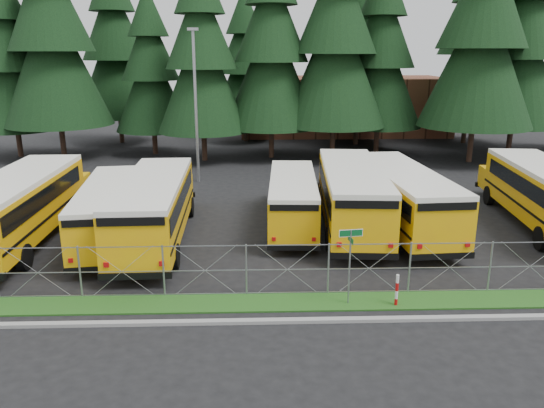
{
  "coord_description": "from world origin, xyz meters",
  "views": [
    {
      "loc": [
        -3.65,
        -18.88,
        8.64
      ],
      "look_at": [
        -2.9,
        4.0,
        2.06
      ],
      "focal_mm": 35.0,
      "sensor_mm": 36.0,
      "label": 1
    }
  ],
  "objects_px": {
    "bus_4": "(293,201)",
    "bus_1": "(111,212)",
    "bus_0": "(24,208)",
    "street_sign": "(350,251)",
    "bus_5": "(351,197)",
    "light_standard": "(196,101)",
    "bus_2": "(155,210)",
    "striped_bollard": "(397,291)",
    "bus_east": "(542,196)",
    "bus_6": "(400,199)"
  },
  "relations": [
    {
      "from": "bus_4",
      "to": "bus_1",
      "type": "bearing_deg",
      "value": -164.17
    },
    {
      "from": "bus_0",
      "to": "street_sign",
      "type": "bearing_deg",
      "value": -27.48
    },
    {
      "from": "bus_5",
      "to": "street_sign",
      "type": "height_order",
      "value": "bus_5"
    },
    {
      "from": "bus_0",
      "to": "light_standard",
      "type": "distance_m",
      "value": 14.25
    },
    {
      "from": "bus_0",
      "to": "bus_2",
      "type": "distance_m",
      "value": 6.16
    },
    {
      "from": "bus_0",
      "to": "striped_bollard",
      "type": "relative_size",
      "value": 10.31
    },
    {
      "from": "bus_1",
      "to": "bus_0",
      "type": "bearing_deg",
      "value": 172.99
    },
    {
      "from": "bus_0",
      "to": "bus_east",
      "type": "xyz_separation_m",
      "value": [
        25.36,
        1.37,
        -0.02
      ]
    },
    {
      "from": "bus_4",
      "to": "bus_east",
      "type": "distance_m",
      "value": 12.64
    },
    {
      "from": "street_sign",
      "to": "bus_2",
      "type": "bearing_deg",
      "value": 139.23
    },
    {
      "from": "street_sign",
      "to": "light_standard",
      "type": "height_order",
      "value": "light_standard"
    },
    {
      "from": "bus_4",
      "to": "bus_2",
      "type": "bearing_deg",
      "value": -158.7
    },
    {
      "from": "bus_5",
      "to": "bus_east",
      "type": "bearing_deg",
      "value": 2.76
    },
    {
      "from": "bus_2",
      "to": "light_standard",
      "type": "height_order",
      "value": "light_standard"
    },
    {
      "from": "bus_1",
      "to": "street_sign",
      "type": "bearing_deg",
      "value": -41.85
    },
    {
      "from": "bus_5",
      "to": "striped_bollard",
      "type": "xyz_separation_m",
      "value": [
        0.09,
        -8.86,
        -1.0
      ]
    },
    {
      "from": "bus_6",
      "to": "bus_4",
      "type": "bearing_deg",
      "value": 169.94
    },
    {
      "from": "bus_east",
      "to": "street_sign",
      "type": "height_order",
      "value": "bus_east"
    },
    {
      "from": "bus_2",
      "to": "light_standard",
      "type": "relative_size",
      "value": 1.17
    },
    {
      "from": "bus_4",
      "to": "striped_bollard",
      "type": "relative_size",
      "value": 8.36
    },
    {
      "from": "bus_6",
      "to": "bus_0",
      "type": "bearing_deg",
      "value": -179.65
    },
    {
      "from": "bus_5",
      "to": "bus_east",
      "type": "relative_size",
      "value": 1.0
    },
    {
      "from": "bus_0",
      "to": "bus_east",
      "type": "height_order",
      "value": "bus_0"
    },
    {
      "from": "bus_2",
      "to": "street_sign",
      "type": "bearing_deg",
      "value": -42.36
    },
    {
      "from": "bus_east",
      "to": "bus_2",
      "type": "bearing_deg",
      "value": -168.9
    },
    {
      "from": "striped_bollard",
      "to": "light_standard",
      "type": "height_order",
      "value": "light_standard"
    },
    {
      "from": "street_sign",
      "to": "bus_5",
      "type": "bearing_deg",
      "value": 79.71
    },
    {
      "from": "striped_bollard",
      "to": "light_standard",
      "type": "relative_size",
      "value": 0.12
    },
    {
      "from": "bus_0",
      "to": "bus_5",
      "type": "relative_size",
      "value": 1.02
    },
    {
      "from": "bus_4",
      "to": "street_sign",
      "type": "bearing_deg",
      "value": -78.12
    },
    {
      "from": "light_standard",
      "to": "bus_0",
      "type": "bearing_deg",
      "value": -120.28
    },
    {
      "from": "bus_5",
      "to": "bus_4",
      "type": "bearing_deg",
      "value": 177.6
    },
    {
      "from": "street_sign",
      "to": "light_standard",
      "type": "bearing_deg",
      "value": 110.8
    },
    {
      "from": "bus_1",
      "to": "striped_bollard",
      "type": "bearing_deg",
      "value": -38.58
    },
    {
      "from": "bus_6",
      "to": "striped_bollard",
      "type": "height_order",
      "value": "bus_6"
    },
    {
      "from": "bus_1",
      "to": "bus_4",
      "type": "distance_m",
      "value": 8.9
    },
    {
      "from": "bus_2",
      "to": "street_sign",
      "type": "xyz_separation_m",
      "value": [
        7.94,
        -6.84,
        0.48
      ]
    },
    {
      "from": "light_standard",
      "to": "bus_east",
      "type": "bearing_deg",
      "value": -29.59
    },
    {
      "from": "street_sign",
      "to": "bus_4",
      "type": "bearing_deg",
      "value": 98.6
    },
    {
      "from": "light_standard",
      "to": "bus_1",
      "type": "bearing_deg",
      "value": -103.59
    },
    {
      "from": "bus_0",
      "to": "street_sign",
      "type": "relative_size",
      "value": 4.4
    },
    {
      "from": "bus_east",
      "to": "bus_1",
      "type": "bearing_deg",
      "value": -169.91
    },
    {
      "from": "bus_4",
      "to": "bus_6",
      "type": "xyz_separation_m",
      "value": [
        5.38,
        -0.58,
        0.23
      ]
    },
    {
      "from": "bus_5",
      "to": "bus_1",
      "type": "bearing_deg",
      "value": -168.08
    },
    {
      "from": "bus_4",
      "to": "bus_5",
      "type": "distance_m",
      "value": 2.96
    },
    {
      "from": "bus_0",
      "to": "bus_2",
      "type": "xyz_separation_m",
      "value": [
        6.16,
        -0.22,
        -0.07
      ]
    },
    {
      "from": "bus_1",
      "to": "bus_6",
      "type": "bearing_deg",
      "value": -1.32
    },
    {
      "from": "bus_4",
      "to": "light_standard",
      "type": "relative_size",
      "value": 0.99
    },
    {
      "from": "bus_1",
      "to": "bus_east",
      "type": "bearing_deg",
      "value": -3.08
    },
    {
      "from": "bus_4",
      "to": "bus_6",
      "type": "distance_m",
      "value": 5.42
    }
  ]
}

